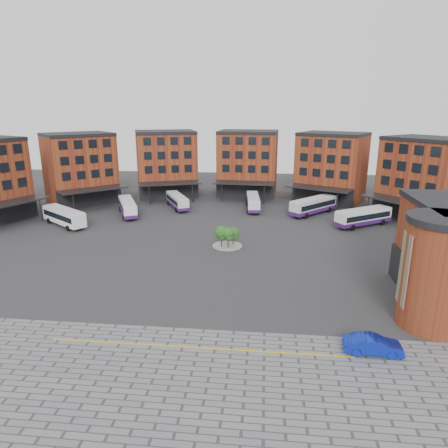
# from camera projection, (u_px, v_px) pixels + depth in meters

# --- Properties ---
(ground) EXTENTS (160.00, 160.00, 0.00)m
(ground) POSITION_uv_depth(u_px,v_px,m) (201.00, 279.00, 47.56)
(ground) COLOR #28282B
(ground) RESTS_ON ground
(paving_zone) EXTENTS (50.00, 22.00, 0.02)m
(paving_zone) POSITION_uv_depth(u_px,v_px,m) (179.00, 418.00, 26.37)
(paving_zone) COLOR slate
(paving_zone) RESTS_ON ground
(yellow_line) EXTENTS (26.00, 0.15, 0.02)m
(yellow_line) POSITION_uv_depth(u_px,v_px,m) (199.00, 348.00, 33.99)
(yellow_line) COLOR gold
(yellow_line) RESTS_ON paving_zone
(main_building) EXTENTS (94.14, 42.48, 14.60)m
(main_building) POSITION_uv_depth(u_px,v_px,m) (207.00, 170.00, 82.47)
(main_building) COLOR brown
(main_building) RESTS_ON ground
(tree_island) EXTENTS (4.40, 4.40, 3.31)m
(tree_island) POSITION_uv_depth(u_px,v_px,m) (227.00, 235.00, 57.98)
(tree_island) COLOR gray
(tree_island) RESTS_ON ground
(bus_a) EXTENTS (10.02, 8.20, 3.01)m
(bus_a) POSITION_uv_depth(u_px,v_px,m) (64.00, 216.00, 68.50)
(bus_a) COLOR white
(bus_a) RESTS_ON ground
(bus_b) EXTENTS (6.57, 10.41, 2.92)m
(bus_b) POSITION_uv_depth(u_px,v_px,m) (128.00, 207.00, 75.25)
(bus_b) COLOR white
(bus_b) RESTS_ON ground
(bus_c) EXTENTS (6.47, 9.72, 2.75)m
(bus_c) POSITION_uv_depth(u_px,v_px,m) (177.00, 201.00, 80.51)
(bus_c) COLOR silver
(bus_c) RESTS_ON ground
(bus_d) EXTENTS (3.09, 10.14, 2.81)m
(bus_d) POSITION_uv_depth(u_px,v_px,m) (253.00, 202.00, 79.42)
(bus_d) COLOR silver
(bus_d) RESTS_ON ground
(bus_e) EXTENTS (9.59, 9.83, 3.15)m
(bus_e) POSITION_uv_depth(u_px,v_px,m) (313.00, 205.00, 75.82)
(bus_e) COLOR silver
(bus_e) RESTS_ON ground
(bus_f) EXTENTS (10.48, 8.01, 3.06)m
(bus_f) POSITION_uv_depth(u_px,v_px,m) (363.00, 217.00, 68.26)
(bus_f) COLOR white
(bus_f) RESTS_ON ground
(blue_car) EXTENTS (4.83, 1.83, 1.57)m
(blue_car) POSITION_uv_depth(u_px,v_px,m) (373.00, 345.00, 33.09)
(blue_car) COLOR #0B1E9B
(blue_car) RESTS_ON ground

